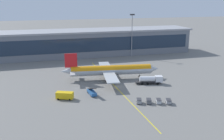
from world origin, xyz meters
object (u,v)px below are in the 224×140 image
object	(u,v)px
baggage_cart_3	(169,101)
belt_loader	(92,92)
fuel_tanker	(151,80)
main_airliner	(111,70)
baggage_cart_2	(159,101)
baggage_cart_0	(139,101)
lavatory_truck	(64,95)
baggage_cart_1	(149,101)

from	to	relation	value
baggage_cart_3	belt_loader	bearing A→B (deg)	146.03
fuel_tanker	main_airliner	bearing A→B (deg)	141.52
fuel_tanker	belt_loader	bearing A→B (deg)	-167.60
baggage_cart_2	baggage_cart_3	bearing A→B (deg)	-18.01
baggage_cart_3	baggage_cart_2	bearing A→B (deg)	161.99
main_airliner	baggage_cart_0	distance (m)	28.72
lavatory_truck	baggage_cart_1	world-z (taller)	lavatory_truck
belt_loader	baggage_cart_2	world-z (taller)	belt_loader
lavatory_truck	baggage_cart_3	xyz separation A→B (m)	(32.22, -13.49, -0.64)
belt_loader	baggage_cart_0	size ratio (longest dim) A/B	2.34
belt_loader	baggage_cart_1	size ratio (longest dim) A/B	2.34
lavatory_truck	baggage_cart_2	bearing A→B (deg)	-23.19
main_airliner	belt_loader	size ratio (longest dim) A/B	5.99
lavatory_truck	main_airliner	bearing A→B (deg)	39.92
baggage_cart_1	belt_loader	bearing A→B (deg)	141.20
baggage_cart_3	lavatory_truck	bearing A→B (deg)	157.28
baggage_cart_1	main_airliner	bearing A→B (deg)	98.94
belt_loader	baggage_cart_2	size ratio (longest dim) A/B	2.34
fuel_tanker	baggage_cart_3	distance (m)	20.86
baggage_cart_0	fuel_tanker	bearing A→B (deg)	55.73
main_airliner	baggage_cart_1	xyz separation A→B (m)	(4.64, -29.49, -3.13)
lavatory_truck	baggage_cart_3	size ratio (longest dim) A/B	2.08
fuel_tanker	baggage_cart_2	world-z (taller)	fuel_tanker
main_airliner	baggage_cart_1	bearing A→B (deg)	-81.06
main_airliner	baggage_cart_2	xyz separation A→B (m)	(7.68, -30.48, -3.13)
baggage_cart_0	baggage_cart_1	world-z (taller)	same
belt_loader	baggage_cart_0	xyz separation A→B (m)	(13.25, -12.11, -0.21)
lavatory_truck	baggage_cart_0	xyz separation A→B (m)	(23.09, -10.52, -0.64)
belt_loader	baggage_cart_0	bearing A→B (deg)	-42.43
baggage_cart_1	baggage_cart_2	distance (m)	3.20
lavatory_truck	baggage_cart_0	distance (m)	25.38
baggage_cart_0	baggage_cart_3	bearing A→B (deg)	-18.01
fuel_tanker	baggage_cart_3	size ratio (longest dim) A/B	3.70
lavatory_truck	baggage_cart_3	bearing A→B (deg)	-22.72
main_airliner	lavatory_truck	size ratio (longest dim) A/B	6.72
baggage_cart_1	baggage_cart_3	bearing A→B (deg)	-18.01
baggage_cart_0	main_airliner	bearing A→B (deg)	93.20
belt_loader	main_airliner	bearing A→B (deg)	54.61
fuel_tanker	lavatory_truck	xyz separation A→B (m)	(-35.12, -7.15, -0.32)
main_airliner	lavatory_truck	distance (m)	28.13
lavatory_truck	baggage_cart_0	world-z (taller)	lavatory_truck
main_airliner	baggage_cart_0	size ratio (longest dim) A/B	13.99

